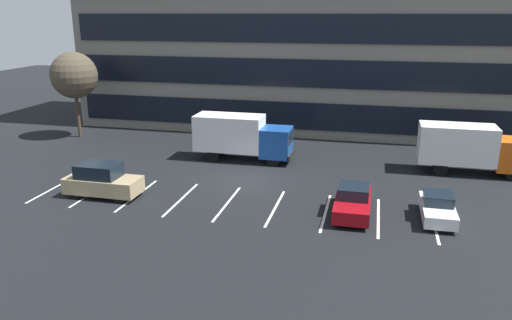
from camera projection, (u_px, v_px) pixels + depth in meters
The scene contains 9 objects.
ground_plane at pixel (245, 182), 31.82m from camera, with size 120.00×120.00×0.00m, color black.
office_building at pixel (293, 28), 45.94m from camera, with size 38.51×11.92×18.00m.
lot_markings at pixel (227, 203), 28.18m from camera, with size 22.54×5.40×0.01m.
box_truck_blue at pixel (241, 135), 35.93m from camera, with size 7.14×2.36×3.31m.
box_truck_orange at pixel (471, 147), 32.91m from camera, with size 7.08×2.34×3.28m.
suv_tan at pixel (102, 181), 29.03m from camera, with size 4.41×1.87×1.99m.
sedan_white at pixel (438, 208), 25.87m from camera, with size 1.63×3.88×1.39m.
sedan_maroon at pixel (353, 201), 26.47m from camera, with size 1.85×4.41×1.58m.
bare_tree at pixel (74, 75), 41.63m from camera, with size 3.89×3.89×7.30m.
Camera 1 is at (7.77, -29.06, 10.49)m, focal length 34.70 mm.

